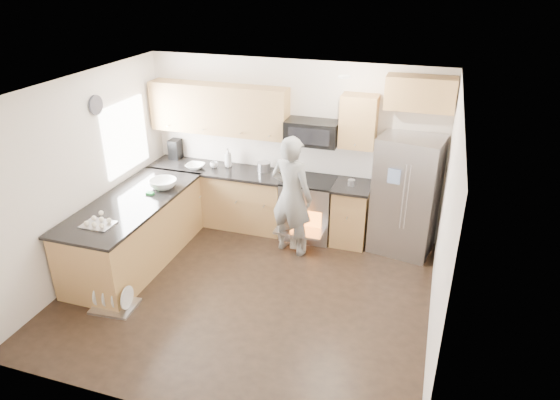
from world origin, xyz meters
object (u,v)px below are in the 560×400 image
(person, at_px, (291,196))
(stove_range, at_px, (309,195))
(refrigerator, at_px, (406,196))
(dish_rack, at_px, (114,301))

(person, bearing_deg, stove_range, -86.15)
(stove_range, height_order, refrigerator, stove_range)
(stove_range, xyz_separation_m, person, (-0.11, -0.53, 0.20))
(person, bearing_deg, refrigerator, -144.62)
(stove_range, bearing_deg, refrigerator, 0.30)
(person, distance_m, dish_rack, 2.69)
(refrigerator, relative_size, dish_rack, 3.16)
(stove_range, relative_size, refrigerator, 1.04)
(person, xyz_separation_m, dish_rack, (-1.67, -1.95, -0.79))
(refrigerator, distance_m, person, 1.61)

